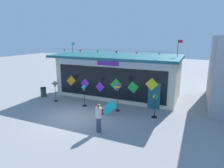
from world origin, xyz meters
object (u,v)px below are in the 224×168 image
(person_near_camera, at_px, (99,117))
(trash_bin, at_px, (43,92))
(wind_spinner_far_left, at_px, (55,85))
(wind_spinner_center_left, at_px, (118,88))
(display_kite_on_ground, at_px, (109,108))
(kite_shop_building, at_px, (119,75))
(wind_spinner_left, at_px, (84,90))
(wind_spinner_center_right, at_px, (155,106))

(person_near_camera, distance_m, trash_bin, 8.69)
(wind_spinner_far_left, bearing_deg, wind_spinner_center_left, 0.62)
(wind_spinner_center_left, height_order, person_near_camera, wind_spinner_center_left)
(trash_bin, relative_size, display_kite_on_ground, 0.82)
(kite_shop_building, height_order, wind_spinner_far_left, kite_shop_building)
(trash_bin, distance_m, display_kite_on_ground, 7.44)
(wind_spinner_left, bearing_deg, wind_spinner_far_left, 179.22)
(wind_spinner_center_left, xyz_separation_m, wind_spinner_center_right, (2.70, -0.13, -0.88))
(kite_shop_building, bearing_deg, wind_spinner_center_right, -43.31)
(wind_spinner_left, relative_size, wind_spinner_center_right, 1.03)
(wind_spinner_far_left, distance_m, display_kite_on_ground, 5.51)
(wind_spinner_center_left, relative_size, trash_bin, 2.41)
(wind_spinner_center_right, bearing_deg, wind_spinner_center_left, 177.26)
(kite_shop_building, distance_m, trash_bin, 6.97)
(kite_shop_building, bearing_deg, trash_bin, -151.64)
(person_near_camera, bearing_deg, kite_shop_building, 123.26)
(wind_spinner_far_left, bearing_deg, wind_spinner_left, -0.78)
(wind_spinner_left, bearing_deg, display_kite_on_ground, -20.19)
(wind_spinner_center_left, distance_m, display_kite_on_ground, 1.55)
(person_near_camera, relative_size, display_kite_on_ground, 1.64)
(trash_bin, height_order, display_kite_on_ground, display_kite_on_ground)
(wind_spinner_center_left, distance_m, trash_bin, 7.59)
(wind_spinner_center_left, bearing_deg, person_near_camera, -85.78)
(wind_spinner_center_right, distance_m, trash_bin, 10.20)
(kite_shop_building, bearing_deg, wind_spinner_far_left, -136.61)
(display_kite_on_ground, bearing_deg, wind_spinner_center_left, 78.85)
(wind_spinner_left, relative_size, trash_bin, 1.99)
(person_near_camera, relative_size, trash_bin, 1.99)
(wind_spinner_far_left, height_order, person_near_camera, wind_spinner_far_left)
(wind_spinner_center_right, bearing_deg, wind_spinner_far_left, 179.52)
(kite_shop_building, xyz_separation_m, trash_bin, (-5.99, -3.24, -1.46))
(wind_spinner_far_left, height_order, wind_spinner_center_right, wind_spinner_far_left)
(wind_spinner_left, relative_size, person_near_camera, 1.00)
(wind_spinner_left, relative_size, wind_spinner_center_left, 0.82)
(wind_spinner_far_left, height_order, wind_spinner_left, wind_spinner_far_left)
(wind_spinner_center_left, relative_size, person_near_camera, 1.21)
(wind_spinner_center_right, xyz_separation_m, person_near_camera, (-2.45, -3.28, 0.08))
(wind_spinner_left, xyz_separation_m, wind_spinner_center_left, (2.74, 0.10, 0.42))
(wind_spinner_far_left, relative_size, trash_bin, 2.04)
(wind_spinner_left, distance_m, wind_spinner_center_right, 5.46)
(wind_spinner_left, bearing_deg, person_near_camera, -47.88)
(wind_spinner_far_left, relative_size, wind_spinner_center_left, 0.85)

